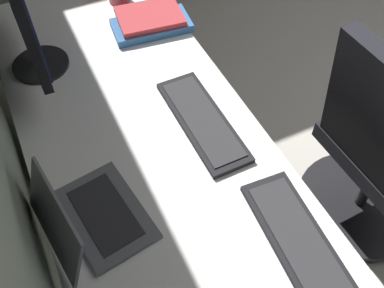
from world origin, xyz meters
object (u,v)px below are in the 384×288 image
(drawer_pedestal, at_px, (134,175))
(keyboard_spare, at_px, (202,120))
(keyboard_main, at_px, (300,243))
(book_stack_near, at_px, (151,22))
(laptop_left, at_px, (86,217))
(office_chair, at_px, (377,156))
(monitor_primary, at_px, (21,7))

(drawer_pedestal, height_order, keyboard_spare, keyboard_spare)
(keyboard_main, bearing_deg, drawer_pedestal, 21.67)
(drawer_pedestal, xyz_separation_m, book_stack_near, (0.36, -0.26, 0.41))
(laptop_left, relative_size, keyboard_main, 0.75)
(keyboard_spare, distance_m, office_chair, 0.74)
(keyboard_spare, relative_size, office_chair, 0.43)
(keyboard_spare, bearing_deg, drawer_pedestal, 53.08)
(keyboard_spare, bearing_deg, keyboard_main, -175.25)
(keyboard_main, distance_m, book_stack_near, 1.02)
(keyboard_spare, bearing_deg, book_stack_near, -4.22)
(keyboard_spare, bearing_deg, laptop_left, 113.87)
(keyboard_main, height_order, keyboard_spare, same)
(book_stack_near, distance_m, office_chair, 1.01)
(keyboard_spare, xyz_separation_m, office_chair, (-0.23, -0.64, -0.28))
(drawer_pedestal, relative_size, laptop_left, 2.16)
(monitor_primary, distance_m, keyboard_main, 1.10)
(laptop_left, bearing_deg, book_stack_near, -33.40)
(laptop_left, distance_m, keyboard_main, 0.56)
(drawer_pedestal, bearing_deg, laptop_left, 148.49)
(laptop_left, bearing_deg, keyboard_spare, -66.13)
(drawer_pedestal, height_order, keyboard_main, keyboard_main)
(book_stack_near, bearing_deg, monitor_primary, 94.61)
(laptop_left, xyz_separation_m, keyboard_spare, (0.19, -0.44, -0.03))
(monitor_primary, relative_size, office_chair, 0.57)
(laptop_left, distance_m, office_chair, 1.12)
(keyboard_spare, relative_size, book_stack_near, 1.35)
(drawer_pedestal, bearing_deg, keyboard_main, -158.33)
(monitor_primary, xyz_separation_m, laptop_left, (-0.69, 0.04, -0.20))
(office_chair, bearing_deg, keyboard_spare, 70.02)
(laptop_left, height_order, office_chair, office_chair)
(laptop_left, bearing_deg, monitor_primary, -3.06)
(drawer_pedestal, relative_size, book_stack_near, 2.22)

